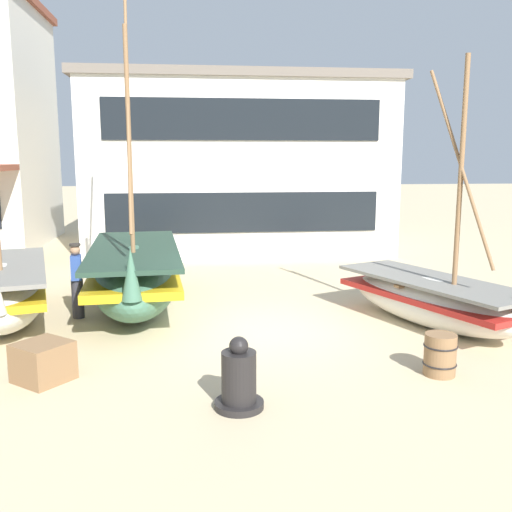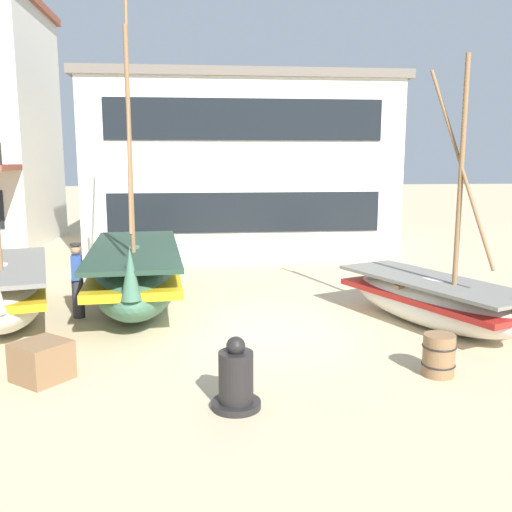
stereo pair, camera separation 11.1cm
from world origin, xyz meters
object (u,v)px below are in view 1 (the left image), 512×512
object	(u,v)px
harbor_building_main	(236,165)
wooden_barrel	(440,355)
fishing_boat_far_right	(4,291)
cargo_crate	(43,362)
fishing_boat_near_left	(433,299)
capstan_winch	(239,380)
fisherman_by_hull	(77,281)
fishing_boat_centre_large	(135,275)

from	to	relation	value
harbor_building_main	wooden_barrel	bearing A→B (deg)	-80.93
fishing_boat_far_right	cargo_crate	world-z (taller)	fishing_boat_far_right
fishing_boat_near_left	capstan_winch	world-z (taller)	fishing_boat_near_left
cargo_crate	fishing_boat_near_left	bearing A→B (deg)	16.62
fisherman_by_hull	cargo_crate	bearing A→B (deg)	-87.98
fishing_boat_near_left	harbor_building_main	xyz separation A→B (m)	(-3.29, 11.27, 2.67)
harbor_building_main	fishing_boat_centre_large	bearing A→B (deg)	-109.08
fishing_boat_near_left	wooden_barrel	distance (m)	2.94
fishing_boat_far_right	cargo_crate	bearing A→B (deg)	-64.85
fishing_boat_centre_large	fishing_boat_far_right	bearing A→B (deg)	-161.59
fisherman_by_hull	fishing_boat_near_left	bearing A→B (deg)	-10.66
fishing_boat_centre_large	fisherman_by_hull	bearing A→B (deg)	-148.33
fishing_boat_far_right	cargo_crate	xyz separation A→B (m)	(1.65, -3.51, -0.39)
harbor_building_main	fishing_boat_near_left	bearing A→B (deg)	-73.72
fishing_boat_near_left	capstan_winch	size ratio (longest dim) A/B	5.17
wooden_barrel	cargo_crate	size ratio (longest dim) A/B	0.92
fisherman_by_hull	capstan_winch	distance (m)	5.98
fisherman_by_hull	capstan_winch	world-z (taller)	fisherman_by_hull
wooden_barrel	harbor_building_main	xyz separation A→B (m)	(-2.24, 14.01, 2.89)
fishing_boat_centre_large	cargo_crate	xyz separation A→B (m)	(-1.07, -4.42, -0.49)
capstan_winch	fishing_boat_far_right	bearing A→B (deg)	133.84
capstan_winch	wooden_barrel	size ratio (longest dim) A/B	1.52
fishing_boat_near_left	harbor_building_main	bearing A→B (deg)	106.28
fishing_boat_centre_large	wooden_barrel	world-z (taller)	fishing_boat_centre_large
fishing_boat_centre_large	harbor_building_main	world-z (taller)	fishing_boat_centre_large
fisherman_by_hull	fishing_boat_far_right	bearing A→B (deg)	-173.80
cargo_crate	capstan_winch	bearing A→B (deg)	-24.32
cargo_crate	wooden_barrel	bearing A→B (deg)	-4.43
capstan_winch	wooden_barrel	distance (m)	3.52
wooden_barrel	cargo_crate	world-z (taller)	wooden_barrel
fishing_boat_centre_large	cargo_crate	world-z (taller)	fishing_boat_centre_large
fishing_boat_centre_large	fisherman_by_hull	xyz separation A→B (m)	(-1.20, -0.74, 0.02)
fisherman_by_hull	capstan_winch	xyz separation A→B (m)	(3.17, -5.05, -0.41)
fishing_boat_far_right	cargo_crate	size ratio (longest dim) A/B	7.17
capstan_winch	fishing_boat_centre_large	bearing A→B (deg)	108.83
fishing_boat_near_left	cargo_crate	world-z (taller)	fishing_boat_near_left
capstan_winch	cargo_crate	world-z (taller)	capstan_winch
fishing_boat_centre_large	harbor_building_main	xyz separation A→B (m)	(3.15, 9.09, 2.43)
fishing_boat_near_left	wooden_barrel	bearing A→B (deg)	-111.06
harbor_building_main	fishing_boat_far_right	bearing A→B (deg)	-120.39
fishing_boat_far_right	capstan_winch	xyz separation A→B (m)	(4.69, -4.89, -0.28)
fisherman_by_hull	wooden_barrel	size ratio (longest dim) A/B	2.41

